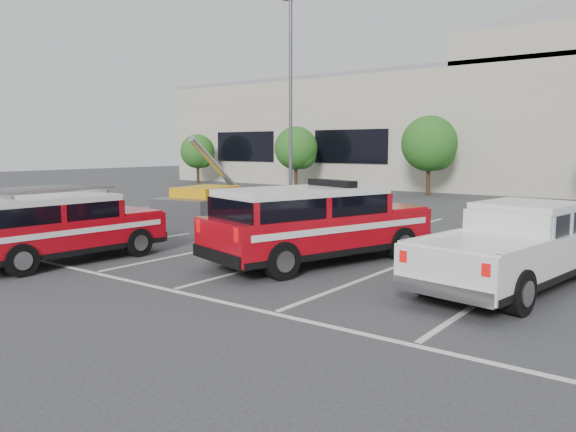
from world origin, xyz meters
name	(u,v)px	position (x,y,z in m)	size (l,w,h in m)	color
ground	(259,267)	(0.00, 0.00, 0.00)	(120.00, 120.00, 0.00)	#303032
stall_markings	(352,242)	(0.00, 4.50, 0.01)	(23.00, 15.00, 0.01)	silver
convention_building	(560,121)	(0.18, 31.86, 4.72)	(60.00, 16.99, 13.20)	beige
tree_far_left	(199,153)	(-24.91, 22.05, 2.50)	(2.77, 2.77, 3.99)	#3F2B19
tree_left	(297,150)	(-14.91, 22.05, 2.77)	(3.07, 3.07, 4.42)	#3F2B19
tree_mid_left	(431,146)	(-4.91, 22.05, 3.04)	(3.37, 3.37, 4.85)	#3F2B19
light_pole_left	(291,101)	(-8.00, 12.00, 5.19)	(0.90, 0.60, 10.24)	#59595E
fire_chief_suv	(316,229)	(0.82, 1.30, 0.86)	(3.83, 6.37, 2.11)	#A30712
white_pickup	(516,254)	(5.61, 1.69, 0.71)	(2.86, 6.02, 1.78)	silver
ladder_suv	(61,232)	(-4.48, -2.55, 0.78)	(2.21, 5.03, 1.94)	#A30712
utility_rig	(202,208)	(-6.36, 4.30, 0.67)	(3.42, 4.24, 3.35)	#59595E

